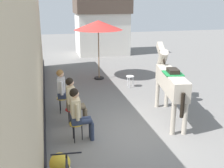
{
  "coord_description": "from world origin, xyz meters",
  "views": [
    {
      "loc": [
        -2.2,
        -6.15,
        3.39
      ],
      "look_at": [
        -0.4,
        1.2,
        1.05
      ],
      "focal_mm": 43.53,
      "sensor_mm": 36.0,
      "label": 1
    }
  ],
  "objects": [
    {
      "name": "spare_stool_white",
      "position": [
        1.03,
        3.94,
        0.4
      ],
      "size": [
        0.32,
        0.32,
        0.46
      ],
      "color": "white",
      "rests_on": "ground_plane"
    },
    {
      "name": "seated_visitor_near",
      "position": [
        -1.54,
        0.01,
        0.78
      ],
      "size": [
        0.61,
        0.49,
        1.39
      ],
      "color": "gold",
      "rests_on": "ground_plane"
    },
    {
      "name": "distant_cottage",
      "position": [
        1.4,
        11.35,
        1.8
      ],
      "size": [
        3.4,
        2.6,
        3.5
      ],
      "color": "silver",
      "rests_on": "ground_plane"
    },
    {
      "name": "ground_plane",
      "position": [
        0.0,
        3.0,
        0.0
      ],
      "size": [
        40.0,
        40.0,
        0.0
      ],
      "primitive_type": "plane",
      "color": "slate"
    },
    {
      "name": "pub_facade_wall",
      "position": [
        -2.55,
        1.5,
        1.54
      ],
      "size": [
        0.34,
        14.0,
        3.4
      ],
      "color": "#CCB793",
      "rests_on": "ground_plane"
    },
    {
      "name": "saddled_horse_center",
      "position": [
        1.24,
        0.8,
        1.16
      ],
      "size": [
        0.85,
        2.97,
        2.06
      ],
      "color": "#B2A899",
      "rests_on": "ground_plane"
    },
    {
      "name": "seated_visitor_middle",
      "position": [
        -1.56,
        0.97,
        0.78
      ],
      "size": [
        0.61,
        0.49,
        1.39
      ],
      "color": "red",
      "rests_on": "ground_plane"
    },
    {
      "name": "seated_visitor_far",
      "position": [
        -1.76,
        1.94,
        0.78
      ],
      "size": [
        0.61,
        0.49,
        1.39
      ],
      "color": "gold",
      "rests_on": "ground_plane"
    },
    {
      "name": "flower_planter_near",
      "position": [
        -2.1,
        -1.58,
        0.33
      ],
      "size": [
        0.43,
        0.43,
        0.64
      ],
      "color": "beige",
      "rests_on": "ground_plane"
    },
    {
      "name": "cafe_parasol",
      "position": [
        0.04,
        5.43,
        2.36
      ],
      "size": [
        2.1,
        2.1,
        2.58
      ],
      "color": "black",
      "rests_on": "ground_plane"
    }
  ]
}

